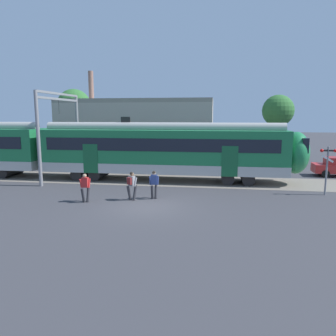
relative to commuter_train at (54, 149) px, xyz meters
The scene contains 11 objects.
ground_plane 11.67m from the commuter_train, 38.79° to the right, with size 160.00×160.00×0.00m, color #38383D.
track_bed 3.35m from the commuter_train, behind, with size 80.00×4.40×0.01m, color slate.
commuter_train is the anchor object (origin of this frame).
pedestrian_red 8.69m from the commuter_train, 51.90° to the right, with size 0.54×0.63×1.67m.
pedestrian_grey 9.91m from the commuter_train, 37.67° to the right, with size 0.66×0.57×1.67m.
pedestrian_navy 10.60m from the commuter_train, 31.36° to the right, with size 0.53×0.65×1.67m.
catenary_gantry 2.14m from the commuter_train, ahead, with size 0.24×6.64×6.53m.
crossing_signal 19.47m from the commuter_train, ahead, with size 0.96×0.21×3.00m.
background_building 9.61m from the commuter_train, 61.95° to the left, with size 15.25×5.00×9.20m.
street_tree_right 23.17m from the commuter_train, 34.24° to the left, with size 3.35×3.35×6.99m.
street_tree_left 11.05m from the commuter_train, 105.02° to the left, with size 3.60×3.60×7.61m.
Camera 1 is at (3.60, -16.69, 4.89)m, focal length 35.00 mm.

